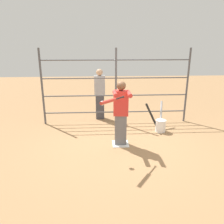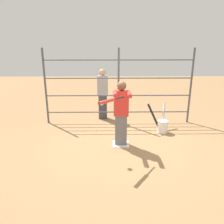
% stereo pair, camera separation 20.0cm
% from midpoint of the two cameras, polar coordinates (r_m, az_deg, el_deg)
% --- Properties ---
extents(ground_plane, '(24.00, 24.00, 0.00)m').
position_cam_midpoint_polar(ground_plane, '(5.51, 1.18, -8.41)').
color(ground_plane, '#9E754C').
extents(home_plate, '(0.40, 0.40, 0.02)m').
position_cam_midpoint_polar(home_plate, '(5.51, 1.18, -8.32)').
color(home_plate, white).
rests_on(home_plate, ground).
extents(fence_backstop, '(4.48, 0.06, 2.29)m').
position_cam_midpoint_polar(fence_backstop, '(6.68, 0.16, 6.58)').
color(fence_backstop, '#4C4C51').
rests_on(fence_backstop, ground).
extents(batter, '(0.41, 0.56, 1.59)m').
position_cam_midpoint_polar(batter, '(5.18, 1.25, 0.09)').
color(batter, slate).
rests_on(batter, ground).
extents(baseball_bat_swinging, '(0.53, 0.68, 0.09)m').
position_cam_midpoint_polar(baseball_bat_swinging, '(4.27, -1.78, 2.96)').
color(baseball_bat_swinging, black).
extents(softball_in_flight, '(0.10, 0.10, 0.10)m').
position_cam_midpoint_polar(softball_in_flight, '(4.56, -3.85, 2.31)').
color(softball_in_flight, white).
extents(bat_bucket, '(0.65, 0.79, 0.80)m').
position_cam_midpoint_polar(bat_bucket, '(6.35, 11.52, -3.08)').
color(bat_bucket, white).
rests_on(bat_bucket, ground).
extents(bystander_behind_fence, '(0.34, 0.21, 1.65)m').
position_cam_midpoint_polar(bystander_behind_fence, '(7.13, -4.02, 4.85)').
color(bystander_behind_fence, '#3F3F47').
rests_on(bystander_behind_fence, ground).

